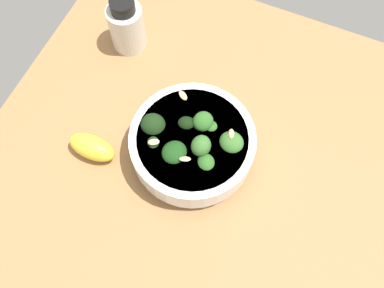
{
  "coord_description": "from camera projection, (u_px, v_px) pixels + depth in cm",
  "views": [
    {
      "loc": [
        -26.76,
        -11.13,
        67.23
      ],
      "look_at": [
        -1.02,
        0.08,
        4.0
      ],
      "focal_mm": 39.32,
      "sensor_mm": 36.0,
      "label": 1
    }
  ],
  "objects": [
    {
      "name": "bowl_of_broccoli",
      "position": [
        192.0,
        143.0,
        0.69
      ],
      "size": [
        20.5,
        20.5,
        9.35
      ],
      "color": "white",
      "rests_on": "ground_plane"
    },
    {
      "name": "bottle_tall",
      "position": [
        126.0,
        25.0,
        0.78
      ],
      "size": [
        6.56,
        6.56,
        11.37
      ],
      "color": "beige",
      "rests_on": "ground_plane"
    },
    {
      "name": "lemon_wedge",
      "position": [
        92.0,
        147.0,
        0.71
      ],
      "size": [
        4.11,
        8.39,
        4.52
      ],
      "primitive_type": "ellipsoid",
      "rotation": [
        0.0,
        0.0,
        4.72
      ],
      "color": "yellow",
      "rests_on": "ground_plane"
    },
    {
      "name": "ground_plane",
      "position": [
        195.0,
        153.0,
        0.75
      ],
      "size": [
        71.16,
        71.16,
        4.24
      ],
      "primitive_type": "cube",
      "color": "#996D42"
    }
  ]
}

